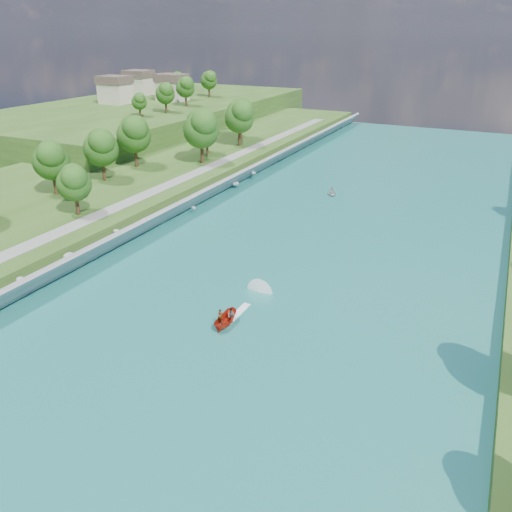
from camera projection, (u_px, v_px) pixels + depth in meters
The scene contains 11 objects.
ground at pixel (227, 333), 55.48m from camera, with size 260.00×260.00×0.00m, color #2D5119.
river_water at pixel (295, 263), 71.75m from camera, with size 55.00×240.00×0.10m, color #1B685D.
berm_west at pixel (42, 203), 91.27m from camera, with size 45.00×240.00×3.50m, color #2D5119.
ridge_west at pixel (150, 116), 164.38m from camera, with size 60.00×120.00×9.00m, color #2D5119.
riprap_bank at pixel (144, 226), 80.47m from camera, with size 3.86×236.00×4.31m.
riverside_path at pixel (116, 208), 83.44m from camera, with size 3.00×200.00×0.10m, color gray.
ridge_houses at pixel (142, 86), 167.29m from camera, with size 29.50×29.50×8.40m.
trees_west at pixel (59, 170), 83.07m from camera, with size 19.16×152.94×13.86m.
trees_ridge at pixel (182, 88), 156.90m from camera, with size 19.97×51.02×10.43m.
motorboat at pixel (232, 314), 57.58m from camera, with size 3.60×18.88×2.16m.
raft at pixel (332, 193), 101.05m from camera, with size 3.46×3.89×1.57m.
Camera 1 is at (23.78, -40.57, 30.83)m, focal length 35.00 mm.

